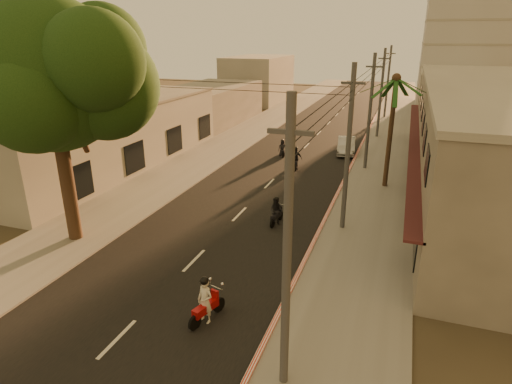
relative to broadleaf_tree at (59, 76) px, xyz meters
The scene contains 19 objects.
ground 10.96m from the broadleaf_tree, 17.97° to the right, with size 160.00×160.00×0.00m, color #383023.
road 20.84m from the broadleaf_tree, 69.68° to the left, with size 10.00×140.00×0.02m, color black.
sidewalk_right 24.26m from the broadleaf_tree, 51.68° to the left, with size 5.00×140.00×0.12m, color slate.
sidewalk_left 19.76m from the broadleaf_tree, 92.85° to the left, with size 5.00×140.00×0.12m, color slate.
curb_stripe 19.30m from the broadleaf_tree, 47.67° to the left, with size 0.20×60.00×0.20m, color red.
shophouse_row 26.41m from the broadleaf_tree, 37.63° to the left, with size 8.80×34.20×7.30m.
left_building 15.15m from the broadleaf_tree, 121.87° to the left, with size 8.20×24.20×5.20m.
distant_tower 58.67m from the broadleaf_tree, 67.22° to the left, with size 12.10×12.10×28.00m.
broadleaf_tree is the anchor object (origin of this frame).
palm_tree 20.18m from the broadleaf_tree, 43.48° to the left, with size 5.00×5.00×8.20m.
utility_poles 22.06m from the broadleaf_tree, 54.34° to the left, with size 1.20×48.26×9.00m.
filler_right 47.87m from the broadleaf_tree, 64.31° to the left, with size 8.00×14.00×6.00m, color #9E9A8E.
filler_left_near 33.30m from the broadleaf_tree, 103.06° to the left, with size 8.00×14.00×4.40m, color #9E9A8E.
filler_left_far 50.64m from the broadleaf_tree, 98.43° to the left, with size 8.00×14.00×7.00m, color #9E9A8E.
scooter_red 12.62m from the broadleaf_tree, 24.20° to the right, with size 1.00×1.92×1.94m.
scooter_mid_a 13.04m from the broadleaf_tree, 29.84° to the left, with size 0.91×1.75×1.72m.
scooter_mid_b 19.28m from the broadleaf_tree, 65.02° to the left, with size 1.26×1.85×1.86m.
scooter_far_a 21.55m from the broadleaf_tree, 74.33° to the left, with size 1.08×1.52×1.58m.
parked_car 25.89m from the broadleaf_tree, 64.44° to the left, with size 2.06×4.55×1.45m, color #A0A2A8.
Camera 1 is at (8.87, -14.19, 10.30)m, focal length 30.00 mm.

